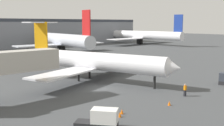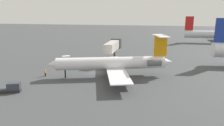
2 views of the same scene
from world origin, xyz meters
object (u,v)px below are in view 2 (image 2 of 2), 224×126
Objects in this scene: regional_jet at (114,63)px; traffic_cone_far at (51,70)px; ground_crew_marshaller at (45,73)px; traffic_cone_near at (66,63)px; baggage_tug_lead at (12,88)px; jet_bridge at (113,46)px; baggage_tug_trailing at (67,59)px; traffic_cone_mid at (66,64)px.

regional_jet is 53.81× the size of traffic_cone_far.
ground_crew_marshaller reaches higher than traffic_cone_near.
baggage_tug_lead is (10.94, -1.07, -0.02)m from ground_crew_marshaller.
ground_crew_marshaller is at bearing -79.50° from regional_jet.
baggage_tug_lead is (30.77, -14.21, -4.07)m from jet_bridge.
baggage_tug_trailing is 7.33× the size of traffic_cone_near.
traffic_cone_mid is (8.53, -12.56, -4.63)m from jet_bridge.
jet_bridge is (-16.74, -3.54, 1.45)m from regional_jet.
regional_jet is 7.34× the size of baggage_tug_trailing.
baggage_tug_lead and baggage_tug_trailing have the same top height.
traffic_cone_mid is (-11.31, 0.58, -0.58)m from ground_crew_marshaller.
ground_crew_marshaller is 3.07× the size of traffic_cone_mid.
baggage_tug_lead is at bearing -0.08° from traffic_cone_far.
traffic_cone_near is at bearing 177.31° from baggage_tug_lead.
traffic_cone_mid is at bearing -117.02° from regional_jet.
baggage_tug_trailing is 7.33× the size of traffic_cone_mid.
jet_bridge is 34.14m from baggage_tug_lead.
baggage_tug_trailing reaches higher than traffic_cone_far.
baggage_tug_lead reaches higher than traffic_cone_near.
traffic_cone_mid is (-22.24, 1.65, -0.56)m from baggage_tug_lead.
baggage_tug_lead reaches higher than traffic_cone_far.
traffic_cone_far is at bearing 179.92° from baggage_tug_lead.
traffic_cone_mid and traffic_cone_far have the same top height.
jet_bridge reaches higher than traffic_cone_far.
regional_jet reaches higher than ground_crew_marshaller.
traffic_cone_near is at bearing -118.58° from regional_jet.
traffic_cone_far is (14.87, -14.19, -4.63)m from jet_bridge.
baggage_tug_lead is 7.70× the size of traffic_cone_mid.
ground_crew_marshaller is at bearing -2.92° from traffic_cone_mid.
ground_crew_marshaller is 15.64m from baggage_tug_trailing.
regional_jet is at bearing 62.98° from traffic_cone_mid.
ground_crew_marshaller is 12.19m from traffic_cone_near.
regional_jet is 18.11m from traffic_cone_far.
ground_crew_marshaller is 0.42× the size of baggage_tug_trailing.
traffic_cone_mid is 1.00× the size of traffic_cone_far.
regional_jet is at bearing 128.31° from baggage_tug_lead.
jet_bridge is at bearing 124.17° from traffic_cone_mid.
baggage_tug_lead is 7.70× the size of traffic_cone_far.
traffic_cone_mid is at bearing 32.96° from traffic_cone_near.
regional_jet is at bearing 11.94° from jet_bridge.
baggage_tug_lead is 15.91m from traffic_cone_far.
baggage_tug_trailing is (4.23, -14.16, -4.07)m from jet_bridge.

